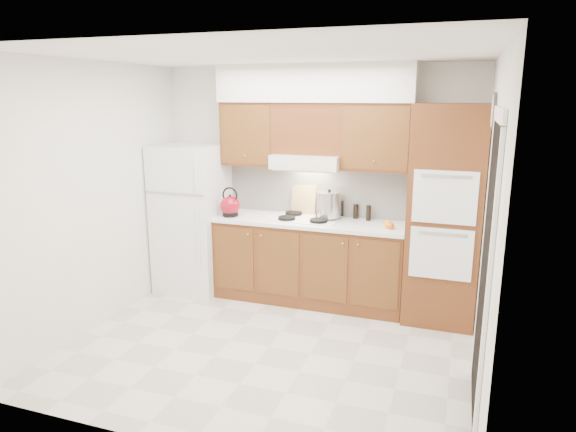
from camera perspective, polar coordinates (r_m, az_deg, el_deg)
The scene contains 26 objects.
floor at distance 4.92m, azimuth -2.11°, elevation -14.30°, with size 3.60×3.60×0.00m, color beige.
ceiling at distance 4.37m, azimuth -2.41°, elevation 17.52°, with size 3.60×3.60×0.00m, color white.
wall_back at distance 5.86m, azimuth 3.08°, elevation 3.68°, with size 3.60×0.02×2.60m, color white.
wall_left at distance 5.38m, azimuth -20.44°, elevation 1.98°, with size 0.02×3.00×2.60m, color white.
wall_right at distance 4.18m, azimuth 21.41°, elevation -1.17°, with size 0.02×3.00×2.60m, color white.
fridge at distance 6.16m, azimuth -10.57°, elevation -0.22°, with size 0.75×0.72×1.72m, color white.
base_cabinets at distance 5.78m, azimuth 2.39°, elevation -5.14°, with size 2.11×0.60×0.90m, color brown.
countertop at distance 5.64m, azimuth 2.41°, elevation -0.63°, with size 2.13×0.62×0.04m, color white.
backsplash at distance 5.86m, azimuth 3.27°, elevation 2.88°, with size 2.11×0.03×0.56m, color white.
oven_cabinet at distance 5.37m, azimuth 17.00°, elevation 0.03°, with size 0.70×0.65×2.20m, color brown.
upper_cab_left at distance 5.88m, azimuth -4.10°, elevation 9.10°, with size 0.63×0.33×0.70m, color brown.
upper_cab_right at distance 5.48m, azimuth 9.95°, elevation 8.63°, with size 0.73×0.33×0.70m, color brown.
range_hood at distance 5.62m, azimuth 2.23°, elevation 6.10°, with size 0.75×0.45×0.15m, color silver.
upper_cab_over_hood at distance 5.64m, azimuth 2.44°, elevation 9.71°, with size 0.75×0.33×0.55m, color brown.
soffit at distance 5.60m, azimuth 2.95°, elevation 14.54°, with size 2.13×0.36×0.40m, color silver.
cooktop at distance 5.67m, azimuth 1.98°, elevation -0.29°, with size 0.74×0.50×0.01m, color white.
doorway at distance 3.91m, azimuth 21.09°, elevation -5.92°, with size 0.02×0.90×2.10m, color black.
wall_clock at distance 4.61m, azimuth 21.91°, elevation 10.78°, with size 0.30×0.30×0.02m, color #3F3833.
kettle at distance 5.81m, azimuth -6.45°, elevation 1.14°, with size 0.22×0.22×0.22m, color maroon.
cutting_board at distance 5.88m, azimuth 1.77°, elevation 2.14°, with size 0.29×0.02×0.38m, color tan.
stock_pot at distance 5.64m, azimuth 4.59°, elevation 1.26°, with size 0.26×0.26×0.27m, color #B1B1B6.
condiment_a at distance 5.79m, azimuth 5.94°, elevation 0.79°, with size 0.05×0.05×0.18m, color black.
condiment_b at distance 5.66m, azimuth 8.94°, elevation 0.34°, with size 0.05×0.05×0.17m, color black.
condiment_c at distance 5.73m, azimuth 7.54°, elevation 0.51°, with size 0.06×0.06×0.16m, color black.
orange_near at distance 5.38m, azimuth 11.05°, elevation -0.90°, with size 0.08×0.08×0.08m, color #FF9D0D.
orange_far at distance 5.34m, azimuth 11.32°, elevation -1.06°, with size 0.07×0.07×0.07m, color orange.
Camera 1 is at (1.59, -4.06, 2.28)m, focal length 32.00 mm.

